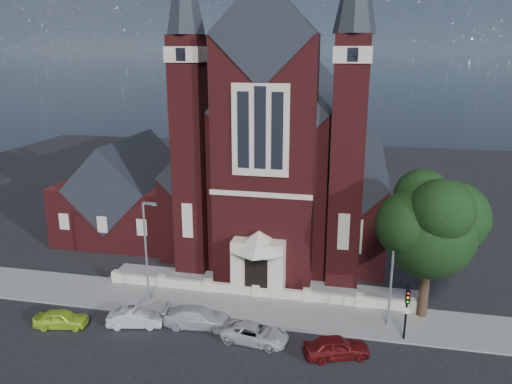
% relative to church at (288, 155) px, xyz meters
% --- Properties ---
extents(ground, '(120.00, 120.00, 0.00)m').
position_rel_church_xyz_m(ground, '(0.00, -7.94, -8.19)').
color(ground, black).
rests_on(ground, ground).
extents(pavement_strip, '(60.00, 5.00, 0.12)m').
position_rel_church_xyz_m(pavement_strip, '(0.00, -18.44, -8.19)').
color(pavement_strip, gray).
rests_on(pavement_strip, ground).
extents(forecourt_paving, '(26.00, 3.00, 0.14)m').
position_rel_church_xyz_m(forecourt_paving, '(0.00, -14.44, -8.19)').
color(forecourt_paving, gray).
rests_on(forecourt_paving, ground).
extents(forecourt_wall, '(24.00, 0.40, 0.90)m').
position_rel_church_xyz_m(forecourt_wall, '(0.00, -16.44, -8.19)').
color(forecourt_wall, beige).
rests_on(forecourt_wall, ground).
extents(church, '(20.01, 34.90, 29.20)m').
position_rel_church_xyz_m(church, '(0.00, 0.00, 0.00)').
color(church, '#4F1516').
rests_on(church, ground).
extents(parish_hall, '(12.00, 12.20, 10.24)m').
position_rel_church_xyz_m(parish_hall, '(-16.00, -4.94, -4.17)').
color(parish_hall, '#4F1516').
rests_on(parish_hall, ground).
extents(street_tree, '(6.40, 6.60, 10.70)m').
position_rel_church_xyz_m(street_tree, '(12.60, -17.23, -1.23)').
color(street_tree, black).
rests_on(street_tree, ground).
extents(street_lamp_left, '(1.16, 0.22, 8.09)m').
position_rel_church_xyz_m(street_lamp_left, '(-7.91, -18.94, -3.59)').
color(street_lamp_left, gray).
rests_on(street_lamp_left, ground).
extents(street_lamp_right, '(1.16, 0.22, 8.09)m').
position_rel_church_xyz_m(street_lamp_right, '(10.09, -18.94, -3.59)').
color(street_lamp_right, gray).
rests_on(street_lamp_right, ground).
extents(traffic_signal, '(0.28, 0.42, 4.00)m').
position_rel_church_xyz_m(traffic_signal, '(11.00, -20.52, -5.60)').
color(traffic_signal, black).
rests_on(traffic_signal, ground).
extents(car_lime_van, '(3.91, 2.18, 1.26)m').
position_rel_church_xyz_m(car_lime_van, '(-12.50, -23.69, -7.56)').
color(car_lime_van, '#A4CC28').
rests_on(car_lime_van, ground).
extents(car_silver_a, '(4.08, 2.18, 1.28)m').
position_rel_church_xyz_m(car_silver_a, '(-7.44, -22.52, -7.55)').
color(car_silver_a, '#AFB3B7').
rests_on(car_silver_a, ground).
extents(car_silver_b, '(4.96, 2.39, 1.39)m').
position_rel_church_xyz_m(car_silver_b, '(-3.12, -21.62, -7.49)').
color(car_silver_b, '#B9BCC2').
rests_on(car_silver_b, ground).
extents(car_white_suv, '(4.76, 2.64, 1.26)m').
position_rel_church_xyz_m(car_white_suv, '(1.24, -22.71, -7.56)').
color(car_white_suv, silver).
rests_on(car_white_suv, ground).
extents(car_dark_red, '(4.50, 2.99, 1.42)m').
position_rel_church_xyz_m(car_dark_red, '(6.65, -23.32, -7.47)').
color(car_dark_red, '#5B0F10').
rests_on(car_dark_red, ground).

